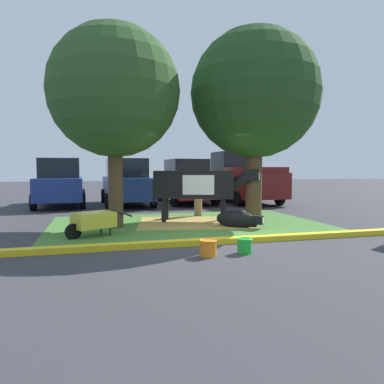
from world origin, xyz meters
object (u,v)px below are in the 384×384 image
(sedan_red, at_px, (186,182))
(pickup_truck_maroon, at_px, (241,179))
(person_handler, at_px, (198,192))
(sedan_silver, at_px, (127,183))
(shade_tree_left, at_px, (114,92))
(bucket_orange, at_px, (208,248))
(calf_lying, at_px, (237,219))
(shade_tree_right, at_px, (255,94))
(cow_holstein, at_px, (198,185))
(bucket_green, at_px, (245,245))
(sedan_blue, at_px, (60,183))
(wheelbarrow, at_px, (93,221))

(sedan_red, relative_size, pickup_truck_maroon, 0.82)
(person_handler, distance_m, sedan_silver, 4.79)
(shade_tree_left, height_order, sedan_red, shade_tree_left)
(pickup_truck_maroon, bearing_deg, bucket_orange, -116.05)
(calf_lying, bearing_deg, person_handler, 97.99)
(bucket_orange, distance_m, sedan_silver, 9.66)
(shade_tree_right, bearing_deg, cow_holstein, 167.23)
(shade_tree_right, relative_size, bucket_orange, 17.12)
(bucket_green, relative_size, sedan_blue, 0.07)
(cow_holstein, distance_m, person_handler, 1.36)
(shade_tree_right, relative_size, sedan_silver, 1.27)
(shade_tree_left, bearing_deg, bucket_green, -59.29)
(calf_lying, xyz_separation_m, bucket_orange, (-1.68, -2.72, -0.08))
(calf_lying, distance_m, sedan_blue, 8.92)
(sedan_silver, bearing_deg, wheelbarrow, -101.03)
(shade_tree_right, distance_m, sedan_red, 6.88)
(shade_tree_left, bearing_deg, bucket_orange, -68.70)
(shade_tree_left, distance_m, calf_lying, 4.70)
(calf_lying, distance_m, wheelbarrow, 3.73)
(cow_holstein, height_order, bucket_orange, cow_holstein)
(bucket_orange, height_order, bucket_green, bucket_orange)
(wheelbarrow, distance_m, pickup_truck_maroon, 10.02)
(person_handler, height_order, sedan_blue, sedan_blue)
(sedan_red, distance_m, pickup_truck_maroon, 2.69)
(shade_tree_left, distance_m, sedan_blue, 7.12)
(person_handler, bearing_deg, bucket_green, -96.53)
(sedan_blue, bearing_deg, pickup_truck_maroon, -1.55)
(sedan_red, bearing_deg, bucket_green, -97.86)
(cow_holstein, distance_m, sedan_red, 6.02)
(shade_tree_left, bearing_deg, cow_holstein, 7.04)
(shade_tree_left, bearing_deg, sedan_blue, 107.32)
(bucket_green, bearing_deg, wheelbarrow, 138.68)
(bucket_green, distance_m, sedan_red, 9.98)
(cow_holstein, xyz_separation_m, pickup_truck_maroon, (3.84, 5.80, -0.00))
(pickup_truck_maroon, bearing_deg, sedan_silver, -178.10)
(shade_tree_left, relative_size, sedan_silver, 1.21)
(cow_holstein, bearing_deg, sedan_blue, 125.83)
(sedan_blue, bearing_deg, cow_holstein, -54.17)
(bucket_orange, distance_m, sedan_red, 10.14)
(shade_tree_left, distance_m, bucket_green, 5.48)
(shade_tree_left, relative_size, sedan_blue, 1.21)
(calf_lying, bearing_deg, sedan_blue, 124.94)
(sedan_blue, distance_m, sedan_silver, 2.79)
(shade_tree_left, distance_m, sedan_red, 7.61)
(bucket_green, height_order, sedan_blue, sedan_blue)
(bucket_green, relative_size, sedan_red, 0.07)
(person_handler, bearing_deg, sedan_blue, 134.86)
(shade_tree_right, xyz_separation_m, cow_holstein, (-1.63, 0.37, -2.64))
(wheelbarrow, height_order, sedan_blue, sedan_blue)
(person_handler, height_order, sedan_red, sedan_red)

